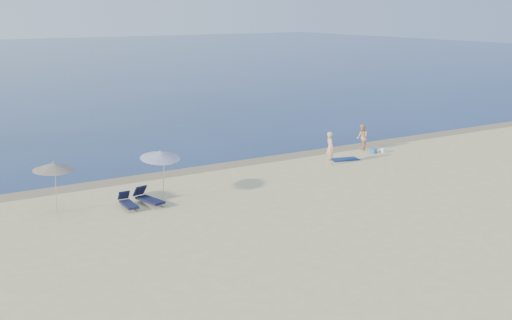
{
  "coord_description": "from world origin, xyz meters",
  "views": [
    {
      "loc": [
        -19.68,
        -11.08,
        8.61
      ],
      "look_at": [
        -2.71,
        16.0,
        1.0
      ],
      "focal_mm": 45.0,
      "sensor_mm": 36.0,
      "label": 1
    }
  ],
  "objects_px": {
    "person_left": "(330,148)",
    "umbrella_near": "(160,155)",
    "blue_cooler": "(373,151)",
    "person_right": "(362,137)"
  },
  "relations": [
    {
      "from": "person_left",
      "to": "umbrella_near",
      "type": "relative_size",
      "value": 0.77
    },
    {
      "from": "person_right",
      "to": "blue_cooler",
      "type": "distance_m",
      "value": 1.22
    },
    {
      "from": "umbrella_near",
      "to": "blue_cooler",
      "type": "bearing_deg",
      "value": 8.49
    },
    {
      "from": "blue_cooler",
      "to": "umbrella_near",
      "type": "distance_m",
      "value": 15.06
    },
    {
      "from": "person_right",
      "to": "blue_cooler",
      "type": "height_order",
      "value": "person_right"
    },
    {
      "from": "blue_cooler",
      "to": "umbrella_near",
      "type": "relative_size",
      "value": 0.17
    },
    {
      "from": "blue_cooler",
      "to": "person_right",
      "type": "bearing_deg",
      "value": 69.17
    },
    {
      "from": "person_left",
      "to": "person_right",
      "type": "height_order",
      "value": "person_left"
    },
    {
      "from": "blue_cooler",
      "to": "person_left",
      "type": "bearing_deg",
      "value": 170.39
    },
    {
      "from": "blue_cooler",
      "to": "umbrella_near",
      "type": "height_order",
      "value": "umbrella_near"
    }
  ]
}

